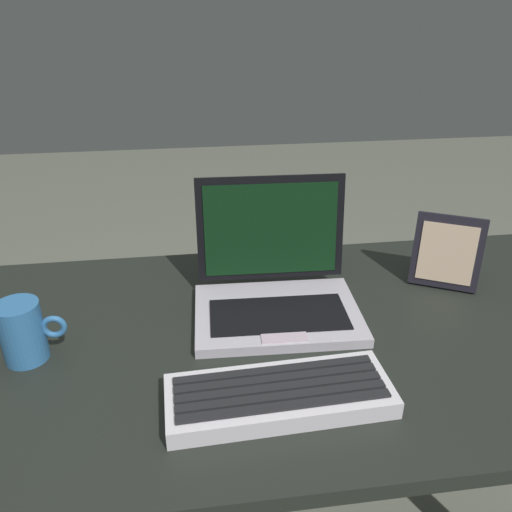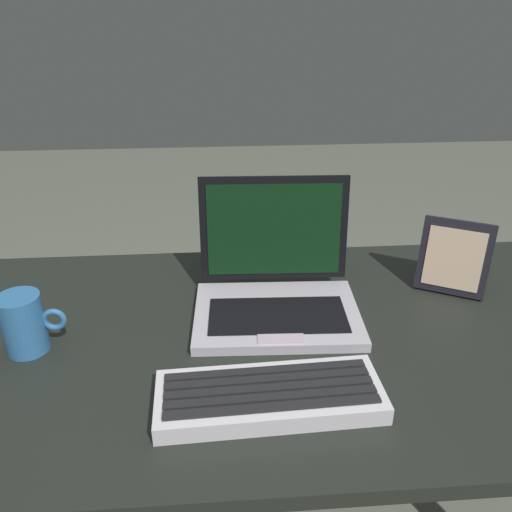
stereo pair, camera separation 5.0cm
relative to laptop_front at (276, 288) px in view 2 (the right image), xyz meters
The scene contains 5 objects.
desk 0.21m from the laptop_front, 135.26° to the right, with size 1.61×0.66×0.75m.
laptop_front is the anchor object (origin of this frame).
external_keyboard 0.26m from the laptop_front, 98.27° to the right, with size 0.34×0.14×0.03m.
photo_frame 0.36m from the laptop_front, ahead, with size 0.14×0.10×0.15m.
coffee_mug 0.44m from the laptop_front, 168.05° to the right, with size 0.11×0.07×0.10m.
Camera 2 is at (-0.02, -0.75, 1.30)m, focal length 36.19 mm.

